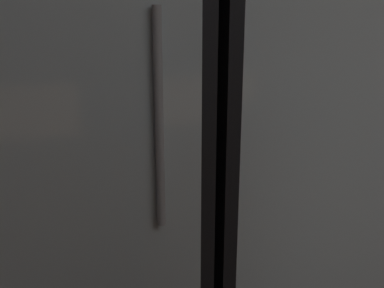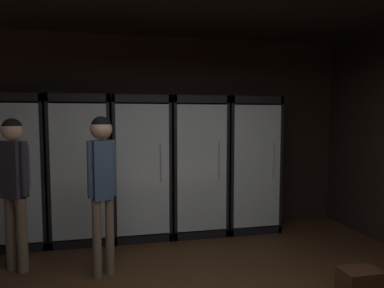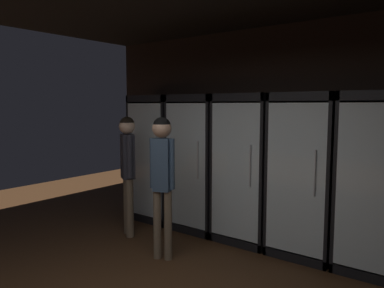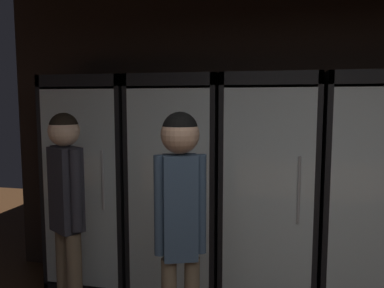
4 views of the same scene
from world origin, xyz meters
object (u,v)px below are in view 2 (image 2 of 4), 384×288
cooler_left (82,169)px  cooler_center (142,168)px  wine_crate_floor (359,284)px  cooler_far_left (18,172)px  shopper_far (102,172)px  cooler_far_right (249,165)px  shopper_near (14,177)px  cooler_right (197,167)px

cooler_left → cooler_center: size_ratio=1.00×
cooler_center → wine_crate_floor: size_ratio=5.63×
cooler_far_left → cooler_center: (1.56, -0.00, 0.01)m
cooler_far_left → shopper_far: (1.10, -1.14, 0.14)m
cooler_far_right → shopper_near: (-2.94, -0.82, 0.07)m
cooler_center → wine_crate_floor: cooler_center is taller
cooler_far_left → cooler_right: same height
cooler_far_right → shopper_near: bearing=-164.4°
cooler_right → cooler_far_right: bearing=0.1°
cooler_far_right → wine_crate_floor: cooler_far_right is taller
cooler_far_right → shopper_far: 2.33m
wine_crate_floor → cooler_far_right: bearing=97.4°
cooler_far_left → cooler_far_right: bearing=0.0°
cooler_far_left → shopper_far: cooler_far_left is taller
cooler_far_right → shopper_near: cooler_far_right is taller
shopper_near → wine_crate_floor: bearing=-21.1°
cooler_right → shopper_far: cooler_right is taller
cooler_left → cooler_far_right: (2.35, 0.00, -0.01)m
shopper_near → wine_crate_floor: size_ratio=4.76×
cooler_left → shopper_far: size_ratio=1.17×
cooler_far_left → cooler_far_right: size_ratio=1.00×
cooler_left → cooler_far_right: bearing=0.0°
cooler_far_right → shopper_near: size_ratio=1.18×
cooler_center → shopper_near: (-1.38, -0.82, 0.07)m
shopper_far → wine_crate_floor: shopper_far is taller
cooler_left → shopper_near: bearing=-125.9°
cooler_left → wine_crate_floor: (2.61, -2.06, -0.82)m
shopper_near → wine_crate_floor: (3.21, -1.24, -0.89)m
shopper_near → cooler_far_left: bearing=102.8°
shopper_near → shopper_far: 0.97m
cooler_center → cooler_left: bearing=180.0°
shopper_near → shopper_far: (0.91, -0.31, 0.07)m
cooler_right → shopper_far: bearing=-137.7°
cooler_right → shopper_near: (-2.16, -0.82, 0.08)m
cooler_right → shopper_near: size_ratio=1.18×
cooler_center → cooler_right: size_ratio=1.00×
cooler_left → cooler_center: bearing=-0.0°
cooler_far_right → wine_crate_floor: bearing=-82.6°
cooler_right → shopper_near: bearing=-159.2°
cooler_left → wine_crate_floor: cooler_left is taller
cooler_center → cooler_right: 0.78m
shopper_far → wine_crate_floor: size_ratio=4.82×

